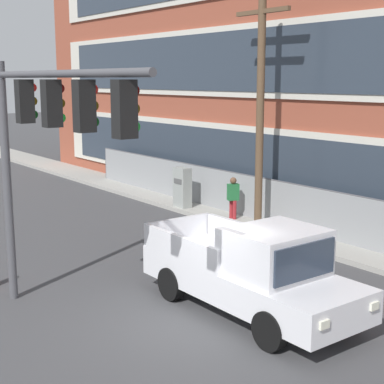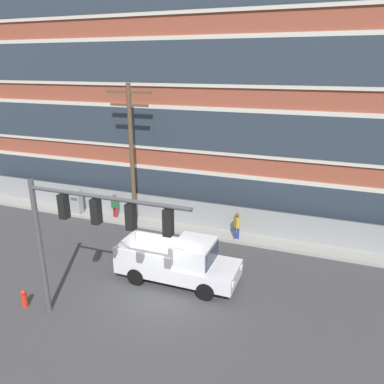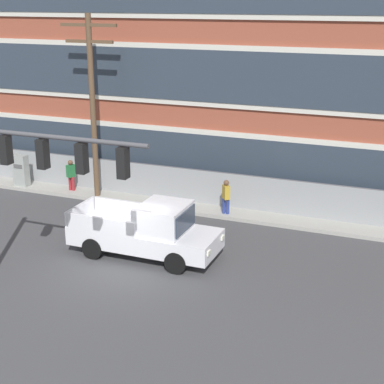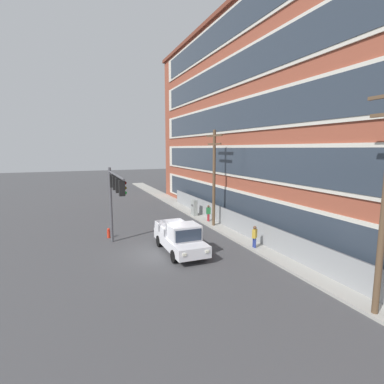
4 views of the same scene
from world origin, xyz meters
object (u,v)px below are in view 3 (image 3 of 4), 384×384
at_px(traffic_signal_mast, 31,169).
at_px(pedestrian_near_cabinet, 226,196).
at_px(pickup_truck_white, 148,231).
at_px(utility_pole_near_corner, 92,99).
at_px(pedestrian_by_fence, 71,174).
at_px(electrical_cabinet, 21,172).

relative_size(traffic_signal_mast, pedestrian_near_cabinet, 3.73).
distance_m(pickup_truck_white, utility_pole_near_corner, 8.10).
bearing_deg(utility_pole_near_corner, pedestrian_near_cabinet, -0.62).
relative_size(traffic_signal_mast, utility_pole_near_corner, 0.74).
height_order(traffic_signal_mast, pickup_truck_white, traffic_signal_mast).
xyz_separation_m(pedestrian_near_cabinet, pedestrian_by_fence, (-8.06, 0.30, 0.00)).
height_order(pickup_truck_white, electrical_cabinet, pickup_truck_white).
bearing_deg(electrical_cabinet, pedestrian_near_cabinet, 0.01).
bearing_deg(traffic_signal_mast, utility_pole_near_corner, 109.64).
height_order(electrical_cabinet, pedestrian_by_fence, electrical_cabinet).
relative_size(utility_pole_near_corner, pedestrian_by_fence, 5.03).
relative_size(electrical_cabinet, pedestrian_near_cabinet, 1.03).
relative_size(utility_pole_near_corner, electrical_cabinet, 4.87).
bearing_deg(traffic_signal_mast, pedestrian_by_fence, 117.42).
distance_m(utility_pole_near_corner, electrical_cabinet, 5.79).
bearing_deg(pedestrian_by_fence, electrical_cabinet, -173.70).
xyz_separation_m(pickup_truck_white, pedestrian_by_fence, (-6.70, 5.22, -0.00)).
xyz_separation_m(pickup_truck_white, electrical_cabinet, (-9.42, 4.92, -0.10)).
xyz_separation_m(pickup_truck_white, pedestrian_near_cabinet, (1.35, 4.92, -0.00)).
bearing_deg(utility_pole_near_corner, pickup_truck_white, -44.13).
bearing_deg(pedestrian_by_fence, traffic_signal_mast, -62.58).
bearing_deg(pedestrian_near_cabinet, traffic_signal_mast, -110.54).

